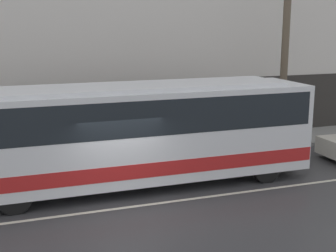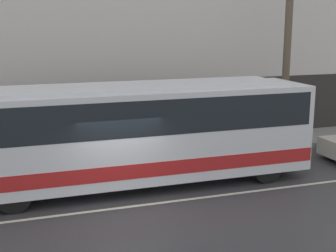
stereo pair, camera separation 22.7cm
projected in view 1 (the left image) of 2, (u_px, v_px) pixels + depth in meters
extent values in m
plane|color=#38383A|center=(126.00, 208.00, 13.53)|extent=(60.00, 60.00, 0.00)
cube|color=gray|center=(93.00, 157.00, 18.39)|extent=(60.00, 2.58, 0.16)
cube|color=silver|center=(81.00, 5.00, 18.46)|extent=(60.00, 0.30, 11.81)
cube|color=#2D2B28|center=(86.00, 118.00, 19.28)|extent=(60.00, 0.06, 2.80)
cube|color=beige|center=(126.00, 207.00, 13.53)|extent=(54.00, 0.14, 0.01)
cube|color=silver|center=(129.00, 133.00, 14.95)|extent=(12.03, 2.59, 2.85)
cube|color=#B21E1E|center=(129.00, 160.00, 15.14)|extent=(11.97, 2.61, 0.45)
cube|color=black|center=(129.00, 112.00, 14.80)|extent=(11.66, 2.61, 1.08)
cube|color=orange|center=(291.00, 87.00, 16.61)|extent=(0.12, 1.94, 0.28)
cube|color=silver|center=(128.00, 87.00, 14.63)|extent=(10.22, 2.20, 0.12)
cylinder|color=black|center=(266.00, 168.00, 15.61)|extent=(0.97, 0.28, 0.97)
cylinder|color=black|center=(235.00, 151.00, 17.70)|extent=(0.97, 0.28, 0.97)
cylinder|color=black|center=(14.00, 197.00, 13.02)|extent=(0.97, 0.28, 0.97)
cylinder|color=black|center=(12.00, 173.00, 15.11)|extent=(0.97, 0.28, 0.97)
cylinder|color=black|center=(330.00, 147.00, 18.76)|extent=(0.68, 0.20, 0.68)
cylinder|color=brown|center=(285.00, 56.00, 19.34)|extent=(0.30, 0.30, 7.42)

